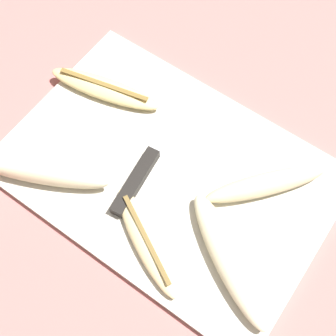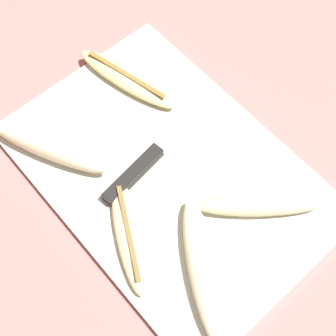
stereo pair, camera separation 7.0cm
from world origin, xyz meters
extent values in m
plane|color=#B76B66|center=(0.00, 0.00, 0.00)|extent=(4.00, 4.00, 0.00)
cube|color=beige|center=(0.00, 0.00, 0.01)|extent=(0.49, 0.33, 0.01)
cube|color=black|center=(-0.03, -0.05, 0.02)|extent=(0.03, 0.12, 0.02)
cube|color=#B7BABF|center=(-0.04, 0.08, 0.01)|extent=(0.04, 0.14, 0.00)
ellipsoid|color=beige|center=(0.13, 0.06, 0.03)|extent=(0.15, 0.16, 0.03)
ellipsoid|color=beige|center=(0.15, -0.07, 0.03)|extent=(0.20, 0.14, 0.03)
ellipsoid|color=#EDD689|center=(-0.17, 0.06, 0.02)|extent=(0.20, 0.08, 0.02)
cube|color=olive|center=(-0.17, 0.06, 0.04)|extent=(0.15, 0.04, 0.00)
ellipsoid|color=beige|center=(0.04, -0.11, 0.02)|extent=(0.17, 0.12, 0.02)
cube|color=olive|center=(0.04, -0.11, 0.03)|extent=(0.13, 0.07, 0.00)
ellipsoid|color=beige|center=(-0.14, -0.12, 0.03)|extent=(0.19, 0.11, 0.04)
camera|label=1|loc=(0.18, -0.25, 0.66)|focal=50.00mm
camera|label=2|loc=(0.23, -0.20, 0.66)|focal=50.00mm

